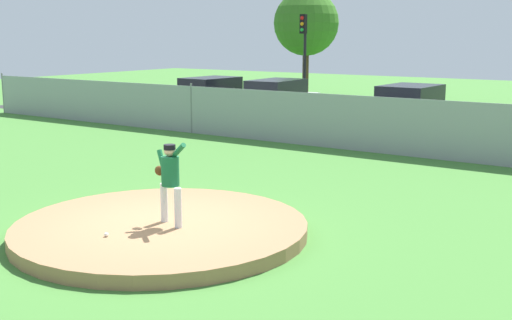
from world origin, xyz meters
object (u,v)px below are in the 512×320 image
object	(u,v)px
parked_car_white	(276,101)
traffic_cone_orange	(387,116)
traffic_light_near	(304,45)
parked_car_charcoal	(211,97)
pitcher_youth	(170,176)
baseball	(106,235)
parked_car_navy	(410,111)

from	to	relation	value
parked_car_white	traffic_cone_orange	size ratio (longest dim) A/B	8.64
traffic_light_near	parked_car_charcoal	bearing A→B (deg)	-120.24
pitcher_youth	baseball	world-z (taller)	pitcher_youth
traffic_light_near	traffic_cone_orange	bearing A→B (deg)	-20.45
baseball	parked_car_charcoal	xyz separation A→B (m)	(-10.11, 15.74, 0.54)
pitcher_youth	traffic_light_near	xyz separation A→B (m)	(-8.11, 18.72, 1.99)
baseball	traffic_cone_orange	size ratio (longest dim) A/B	0.13
parked_car_navy	traffic_cone_orange	xyz separation A→B (m)	(-1.93, 2.55, -0.59)
traffic_cone_orange	traffic_light_near	size ratio (longest dim) A/B	0.12
pitcher_youth	traffic_light_near	distance (m)	20.50
baseball	parked_car_white	bearing A→B (deg)	112.80
baseball	traffic_light_near	bearing A→B (deg)	111.17
pitcher_youth	baseball	bearing A→B (deg)	-109.60
parked_car_charcoal	parked_car_navy	bearing A→B (deg)	-1.98
parked_car_white	traffic_light_near	xyz separation A→B (m)	(-1.07, 4.11, 2.29)
pitcher_youth	traffic_cone_orange	distance (m)	17.08
parked_car_navy	traffic_light_near	distance (m)	8.67
pitcher_youth	traffic_cone_orange	world-z (taller)	pitcher_youth
parked_car_navy	parked_car_white	bearing A→B (deg)	176.58
pitcher_youth	parked_car_white	bearing A→B (deg)	115.75
pitcher_youth	parked_car_navy	world-z (taller)	parked_car_navy
parked_car_white	traffic_cone_orange	distance (m)	4.66
traffic_cone_orange	baseball	bearing A→B (deg)	-81.88
traffic_light_near	baseball	bearing A→B (deg)	-68.83
pitcher_youth	traffic_cone_orange	xyz separation A→B (m)	(-2.98, 16.80, -0.88)
pitcher_youth	parked_car_navy	size ratio (longest dim) A/B	0.35
traffic_cone_orange	traffic_light_near	world-z (taller)	traffic_light_near
traffic_cone_orange	traffic_light_near	xyz separation A→B (m)	(-5.14, 1.92, 2.86)
pitcher_youth	parked_car_charcoal	xyz separation A→B (m)	(-10.53, 14.58, -0.32)
pitcher_youth	traffic_light_near	bearing A→B (deg)	113.44
parked_car_navy	traffic_light_near	bearing A→B (deg)	147.72
parked_car_white	parked_car_charcoal	bearing A→B (deg)	-179.49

